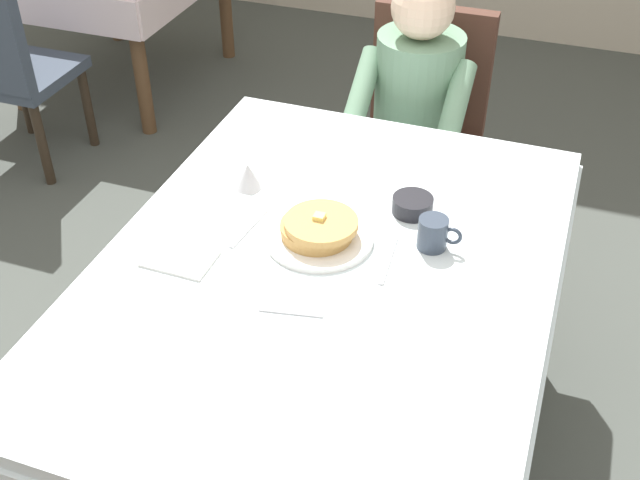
{
  "coord_description": "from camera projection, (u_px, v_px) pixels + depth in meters",
  "views": [
    {
      "loc": [
        0.5,
        -1.44,
        1.98
      ],
      "look_at": [
        -0.02,
        0.03,
        0.79
      ],
      "focal_mm": 44.64,
      "sensor_mm": 36.0,
      "label": 1
    }
  ],
  "objects": [
    {
      "name": "ground_plane",
      "position": [
        325.0,
        453.0,
        2.41
      ],
      "size": [
        14.0,
        14.0,
        0.0
      ],
      "primitive_type": "plane",
      "color": "#474C47"
    },
    {
      "name": "dining_table_main",
      "position": [
        325.0,
        291.0,
        2.02
      ],
      "size": [
        1.12,
        1.52,
        0.74
      ],
      "color": "silver",
      "rests_on": "ground"
    },
    {
      "name": "chair_diner",
      "position": [
        422.0,
        120.0,
        2.97
      ],
      "size": [
        0.44,
        0.45,
        0.93
      ],
      "rotation": [
        0.0,
        0.0,
        3.14
      ],
      "color": "#4C2D23",
      "rests_on": "ground"
    },
    {
      "name": "diner_person",
      "position": [
        414.0,
        105.0,
        2.77
      ],
      "size": [
        0.4,
        0.43,
        1.12
      ],
      "rotation": [
        0.0,
        0.0,
        3.14
      ],
      "color": "gray",
      "rests_on": "ground"
    },
    {
      "name": "plate_breakfast",
      "position": [
        319.0,
        237.0,
        2.04
      ],
      "size": [
        0.28,
        0.28,
        0.02
      ],
      "primitive_type": "cylinder",
      "color": "white",
      "rests_on": "dining_table_main"
    },
    {
      "name": "breakfast_stack",
      "position": [
        319.0,
        227.0,
        2.01
      ],
      "size": [
        0.2,
        0.2,
        0.06
      ],
      "color": "tan",
      "rests_on": "plate_breakfast"
    },
    {
      "name": "cup_coffee",
      "position": [
        434.0,
        233.0,
        1.99
      ],
      "size": [
        0.11,
        0.08,
        0.08
      ],
      "color": "#333D4C",
      "rests_on": "dining_table_main"
    },
    {
      "name": "bowl_butter",
      "position": [
        413.0,
        205.0,
        2.13
      ],
      "size": [
        0.11,
        0.11,
        0.04
      ],
      "primitive_type": "cylinder",
      "color": "black",
      "rests_on": "dining_table_main"
    },
    {
      "name": "syrup_pitcher",
      "position": [
        248.0,
        176.0,
        2.21
      ],
      "size": [
        0.08,
        0.08,
        0.07
      ],
      "color": "silver",
      "rests_on": "dining_table_main"
    },
    {
      "name": "fork_left_of_plate",
      "position": [
        248.0,
        228.0,
        2.08
      ],
      "size": [
        0.03,
        0.18,
        0.0
      ],
      "primitive_type": "cube",
      "rotation": [
        0.0,
        0.0,
        1.46
      ],
      "color": "silver",
      "rests_on": "dining_table_main"
    },
    {
      "name": "knife_right_of_plate",
      "position": [
        389.0,
        259.0,
        1.98
      ],
      "size": [
        0.03,
        0.2,
        0.0
      ],
      "primitive_type": "cube",
      "rotation": [
        0.0,
        0.0,
        1.65
      ],
      "color": "silver",
      "rests_on": "dining_table_main"
    },
    {
      "name": "spoon_near_edge",
      "position": [
        291.0,
        312.0,
        1.82
      ],
      "size": [
        0.15,
        0.04,
        0.0
      ],
      "primitive_type": "cube",
      "rotation": [
        0.0,
        0.0,
        0.19
      ],
      "color": "silver",
      "rests_on": "dining_table_main"
    },
    {
      "name": "napkin_folded",
      "position": [
        180.0,
        259.0,
        1.97
      ],
      "size": [
        0.17,
        0.12,
        0.01
      ],
      "primitive_type": "cube",
      "rotation": [
        0.0,
        0.0,
        -0.02
      ],
      "color": "white",
      "rests_on": "dining_table_main"
    },
    {
      "name": "background_chair_empty",
      "position": [
        1.0,
        61.0,
        3.38
      ],
      "size": [
        0.44,
        0.45,
        0.93
      ],
      "color": "#384251",
      "rests_on": "ground"
    }
  ]
}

